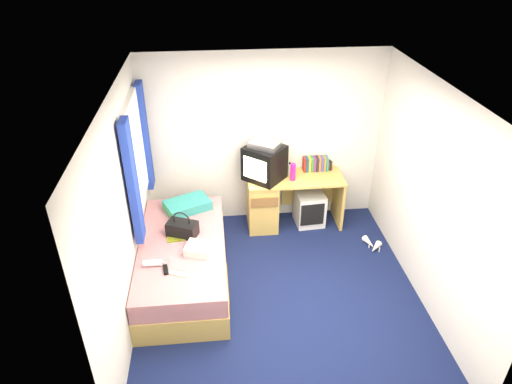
{
  "coord_description": "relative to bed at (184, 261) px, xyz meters",
  "views": [
    {
      "loc": [
        -0.66,
        -3.9,
        3.74
      ],
      "look_at": [
        -0.2,
        0.7,
        0.98
      ],
      "focal_mm": 32.0,
      "sensor_mm": 36.0,
      "label": 1
    }
  ],
  "objects": [
    {
      "name": "window_assembly",
      "position": [
        -0.45,
        0.51,
        1.15
      ],
      "size": [
        0.11,
        1.42,
        1.4
      ],
      "color": "silver",
      "rests_on": "room_shell"
    },
    {
      "name": "book_row",
      "position": [
        1.81,
        1.21,
        0.58
      ],
      "size": [
        0.34,
        0.13,
        0.2
      ],
      "color": "maroon",
      "rests_on": "desk"
    },
    {
      "name": "colour_swatch_fan",
      "position": [
        -0.01,
        -0.55,
        0.28
      ],
      "size": [
        0.22,
        0.15,
        0.01
      ],
      "primitive_type": "cube",
      "rotation": [
        0.0,
        0.0,
        -0.44
      ],
      "color": "yellow",
      "rests_on": "bed"
    },
    {
      "name": "water_bottle",
      "position": [
        -0.29,
        -0.38,
        0.31
      ],
      "size": [
        0.2,
        0.08,
        0.07
      ],
      "primitive_type": "cylinder",
      "rotation": [
        0.0,
        1.57,
        -0.03
      ],
      "color": "silver",
      "rests_on": "bed"
    },
    {
      "name": "white_heels",
      "position": [
        2.45,
        0.37,
        -0.23
      ],
      "size": [
        0.23,
        0.34,
        0.09
      ],
      "color": "white",
      "rests_on": "ground"
    },
    {
      "name": "desk",
      "position": [
        1.23,
        1.05,
        0.14
      ],
      "size": [
        1.3,
        0.55,
        0.75
      ],
      "color": "tan",
      "rests_on": "ground"
    },
    {
      "name": "bed",
      "position": [
        0.0,
        0.0,
        0.0
      ],
      "size": [
        1.01,
        2.0,
        0.54
      ],
      "color": "tan",
      "rests_on": "ground"
    },
    {
      "name": "storage_cube",
      "position": [
        1.73,
        1.04,
        -0.03
      ],
      "size": [
        0.41,
        0.41,
        0.48
      ],
      "primitive_type": "cube",
      "rotation": [
        0.0,
        0.0,
        0.08
      ],
      "color": "silver",
      "rests_on": "ground"
    },
    {
      "name": "room_shell",
      "position": [
        1.1,
        -0.39,
        1.18
      ],
      "size": [
        3.4,
        3.4,
        3.4
      ],
      "color": "white",
      "rests_on": "ground"
    },
    {
      "name": "handbag",
      "position": [
        0.01,
        0.15,
        0.37
      ],
      "size": [
        0.4,
        0.31,
        0.32
      ],
      "rotation": [
        0.0,
        0.0,
        -0.39
      ],
      "color": "black",
      "rests_on": "bed"
    },
    {
      "name": "vcr",
      "position": [
        1.08,
        1.05,
        0.98
      ],
      "size": [
        0.47,
        0.44,
        0.07
      ],
      "primitive_type": "cube",
      "rotation": [
        0.0,
        0.0,
        -0.59
      ],
      "color": "silver",
      "rests_on": "crt_tv"
    },
    {
      "name": "picture_frame",
      "position": [
        2.01,
        1.23,
        0.55
      ],
      "size": [
        0.05,
        0.12,
        0.14
      ],
      "primitive_type": "cube",
      "rotation": [
        0.0,
        0.0,
        0.3
      ],
      "color": "black",
      "rests_on": "desk"
    },
    {
      "name": "magazine",
      "position": [
        -0.07,
        0.16,
        0.28
      ],
      "size": [
        0.24,
        0.3,
        0.01
      ],
      "primitive_type": "cube",
      "rotation": [
        0.0,
        0.0,
        0.11
      ],
      "color": "#C3D217",
      "rests_on": "bed"
    },
    {
      "name": "pillow",
      "position": [
        0.05,
        0.72,
        0.33
      ],
      "size": [
        0.65,
        0.55,
        0.12
      ],
      "primitive_type": "cube",
      "rotation": [
        0.0,
        0.0,
        0.43
      ],
      "color": "#1858A0",
      "rests_on": "bed"
    },
    {
      "name": "aerosol_can",
      "position": [
        1.44,
        1.13,
        0.56
      ],
      "size": [
        0.05,
        0.05,
        0.16
      ],
      "primitive_type": "cylinder",
      "rotation": [
        0.0,
        0.0,
        -0.12
      ],
      "color": "silver",
      "rests_on": "desk"
    },
    {
      "name": "pink_water_bottle",
      "position": [
        1.45,
        0.97,
        0.6
      ],
      "size": [
        0.09,
        0.09,
        0.23
      ],
      "primitive_type": "cylinder",
      "rotation": [
        0.0,
        0.0,
        0.32
      ],
      "color": "#CE1D8B",
      "rests_on": "desk"
    },
    {
      "name": "remote_control",
      "position": [
        -0.15,
        -0.47,
        0.28
      ],
      "size": [
        0.07,
        0.17,
        0.02
      ],
      "primitive_type": "cube",
      "rotation": [
        0.0,
        0.0,
        0.16
      ],
      "color": "black",
      "rests_on": "bed"
    },
    {
      "name": "crt_tv",
      "position": [
        1.08,
        1.05,
        0.72
      ],
      "size": [
        0.64,
        0.63,
        0.47
      ],
      "rotation": [
        0.0,
        0.0,
        -0.72
      ],
      "color": "black",
      "rests_on": "desk"
    },
    {
      "name": "ground",
      "position": [
        1.1,
        -0.39,
        -0.27
      ],
      "size": [
        3.4,
        3.4,
        0.0
      ],
      "primitive_type": "plane",
      "color": "#0C1438",
      "rests_on": "ground"
    },
    {
      "name": "towel",
      "position": [
        0.2,
        -0.2,
        0.32
      ],
      "size": [
        0.35,
        0.32,
        0.1
      ],
      "primitive_type": "cube",
      "rotation": [
        0.0,
        0.0,
        -0.3
      ],
      "color": "silver",
      "rests_on": "bed"
    }
  ]
}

